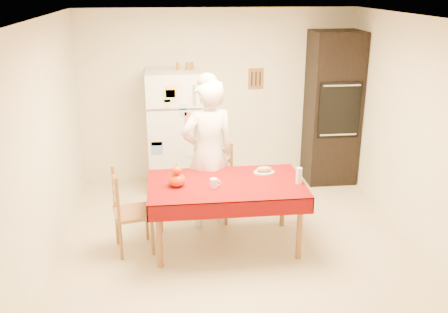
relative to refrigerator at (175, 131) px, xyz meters
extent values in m
plane|color=#C9B491|center=(0.65, -1.88, -0.85)|extent=(4.50, 4.50, 0.00)
cube|color=#F3E6CC|center=(0.65, 0.37, 0.40)|extent=(4.00, 0.02, 2.50)
cube|color=#F3E6CC|center=(0.65, -4.13, 0.40)|extent=(4.00, 0.02, 2.50)
cube|color=#F3E6CC|center=(-1.35, -1.88, 0.40)|extent=(0.02, 4.50, 2.50)
cube|color=#F3E6CC|center=(2.65, -1.88, 0.40)|extent=(0.02, 4.50, 2.50)
cube|color=white|center=(0.65, -1.88, 1.65)|extent=(4.00, 4.50, 0.02)
cube|color=brown|center=(1.20, 0.36, 0.65)|extent=(0.22, 0.02, 0.30)
cube|color=white|center=(0.00, 0.00, 0.00)|extent=(0.75, 0.70, 1.70)
cube|color=silver|center=(0.26, -0.37, 0.60)|extent=(0.03, 0.03, 0.25)
cube|color=silver|center=(0.26, -0.37, -0.15)|extent=(0.03, 0.03, 0.60)
cube|color=black|center=(2.28, 0.05, 0.25)|extent=(0.70, 0.60, 2.20)
cube|color=black|center=(2.28, -0.26, 0.30)|extent=(0.59, 0.02, 0.80)
cylinder|color=brown|center=(-0.23, -2.16, -0.50)|extent=(0.06, 0.06, 0.71)
cylinder|color=brown|center=(-0.23, -1.38, -0.50)|extent=(0.06, 0.06, 0.71)
cylinder|color=brown|center=(1.25, -2.16, -0.50)|extent=(0.06, 0.06, 0.71)
cylinder|color=brown|center=(1.25, -1.38, -0.50)|extent=(0.06, 0.06, 0.71)
cube|color=brown|center=(0.51, -1.77, -0.12)|extent=(1.60, 0.90, 0.04)
cube|color=#630705|center=(0.51, -1.77, -0.09)|extent=(1.70, 1.00, 0.01)
cylinder|color=brown|center=(0.23, -1.17, -0.64)|extent=(0.04, 0.04, 0.43)
cylinder|color=brown|center=(0.33, -0.85, -0.64)|extent=(0.04, 0.04, 0.43)
cylinder|color=brown|center=(0.57, -1.28, -0.64)|extent=(0.04, 0.04, 0.43)
cylinder|color=brown|center=(0.67, -0.96, -0.64)|extent=(0.04, 0.04, 0.43)
cube|color=brown|center=(0.45, -1.07, -0.40)|extent=(0.52, 0.51, 0.04)
cube|color=brown|center=(0.50, -0.90, -0.15)|extent=(0.35, 0.14, 0.50)
cylinder|color=brown|center=(-0.31, -1.90, -0.64)|extent=(0.04, 0.04, 0.43)
cylinder|color=brown|center=(-0.65, -1.96, -0.64)|extent=(0.04, 0.04, 0.43)
cylinder|color=brown|center=(-0.38, -1.54, -0.64)|extent=(0.04, 0.04, 0.43)
cylinder|color=brown|center=(-0.72, -1.61, -0.64)|extent=(0.04, 0.04, 0.43)
cube|color=brown|center=(-0.51, -1.75, -0.40)|extent=(0.47, 0.49, 0.04)
cube|color=brown|center=(-0.68, -1.79, -0.15)|extent=(0.10, 0.36, 0.50)
imported|color=white|center=(0.36, -1.23, 0.06)|extent=(0.75, 0.59, 1.82)
cylinder|color=white|center=(0.36, -1.88, -0.04)|extent=(0.08, 0.08, 0.10)
ellipsoid|color=#D85B05|center=(-0.03, -1.80, -0.02)|extent=(0.19, 0.19, 0.14)
ellipsoid|color=#CA5904|center=(-0.03, -1.80, 0.10)|extent=(0.12, 0.12, 0.09)
cylinder|color=silver|center=(1.29, -1.87, 0.00)|extent=(0.07, 0.07, 0.18)
cylinder|color=silver|center=(0.98, -1.53, -0.08)|extent=(0.24, 0.24, 0.02)
ellipsoid|color=#9B7E4C|center=(0.98, -1.53, -0.04)|extent=(0.18, 0.10, 0.06)
cylinder|color=#965C1B|center=(0.06, 0.05, 0.90)|extent=(0.05, 0.05, 0.10)
cylinder|color=brown|center=(0.19, 0.05, 0.90)|extent=(0.05, 0.05, 0.10)
cylinder|color=brown|center=(0.26, 0.05, 0.90)|extent=(0.05, 0.05, 0.10)
camera|label=1|loc=(-0.10, -6.77, 1.99)|focal=40.00mm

